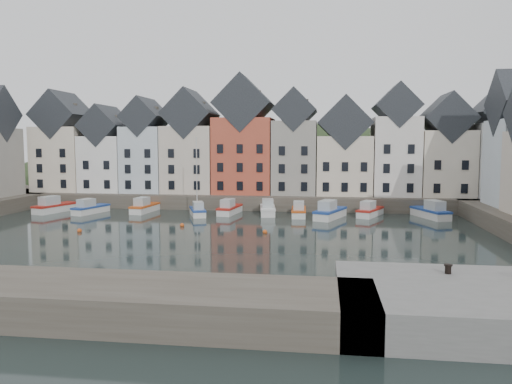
# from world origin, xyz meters

# --- Properties ---
(ground) EXTENTS (260.00, 260.00, 0.00)m
(ground) POSITION_xyz_m (0.00, 0.00, 0.00)
(ground) COLOR black
(ground) RESTS_ON ground
(far_quay) EXTENTS (90.00, 16.00, 2.00)m
(far_quay) POSITION_xyz_m (0.00, 30.00, 1.00)
(far_quay) COLOR #464036
(far_quay) RESTS_ON ground
(near_quay) EXTENTS (18.00, 10.00, 2.00)m
(near_quay) POSITION_xyz_m (22.00, -20.00, 1.00)
(near_quay) COLOR #60605E
(near_quay) RESTS_ON ground
(hillside) EXTENTS (153.60, 70.40, 64.00)m
(hillside) POSITION_xyz_m (0.02, 56.00, -17.96)
(hillside) COLOR #223018
(hillside) RESTS_ON ground
(far_terrace) EXTENTS (72.37, 8.16, 17.78)m
(far_terrace) POSITION_xyz_m (3.21, 28.00, 8.88)
(far_terrace) COLOR #EFE0C8
(far_terrace) RESTS_ON far_quay
(mooring_buoys) EXTENTS (20.50, 5.50, 0.50)m
(mooring_buoys) POSITION_xyz_m (-4.00, 5.33, 0.15)
(mooring_buoys) COLOR #C54C17
(mooring_buoys) RESTS_ON ground
(boat_a) EXTENTS (3.73, 6.95, 2.55)m
(boat_a) POSITION_xyz_m (-24.99, 17.05, 0.76)
(boat_a) COLOR silver
(boat_a) RESTS_ON ground
(boat_b) EXTENTS (3.31, 6.22, 2.28)m
(boat_b) POSITION_xyz_m (-19.49, 16.65, 0.68)
(boat_b) COLOR silver
(boat_b) RESTS_ON ground
(boat_c) EXTENTS (2.47, 6.31, 2.37)m
(boat_c) POSITION_xyz_m (-12.55, 18.84, 0.70)
(boat_c) COLOR silver
(boat_c) RESTS_ON ground
(boat_d) EXTENTS (3.53, 5.78, 10.56)m
(boat_d) POSITION_xyz_m (-4.36, 16.63, 0.69)
(boat_d) COLOR silver
(boat_d) RESTS_ON ground
(boat_e) EXTENTS (2.65, 6.28, 2.34)m
(boat_e) POSITION_xyz_m (-0.50, 18.75, 0.70)
(boat_e) COLOR silver
(boat_e) RESTS_ON ground
(boat_f) EXTENTS (2.76, 6.45, 2.40)m
(boat_f) POSITION_xyz_m (4.72, 18.86, 0.71)
(boat_f) COLOR silver
(boat_f) RESTS_ON ground
(boat_g) EXTENTS (2.09, 5.99, 2.27)m
(boat_g) POSITION_xyz_m (8.95, 17.85, 0.68)
(boat_g) COLOR silver
(boat_g) RESTS_ON ground
(boat_h) EXTENTS (4.50, 7.25, 2.66)m
(boat_h) POSITION_xyz_m (12.95, 16.47, 0.79)
(boat_h) COLOR silver
(boat_h) RESTS_ON ground
(boat_i) EXTENTS (4.14, 6.28, 2.32)m
(boat_i) POSITION_xyz_m (18.19, 19.13, 0.69)
(boat_i) COLOR silver
(boat_i) RESTS_ON ground
(boat_j) EXTENTS (4.27, 7.08, 2.60)m
(boat_j) POSITION_xyz_m (25.86, 18.61, 0.77)
(boat_j) COLOR silver
(boat_j) RESTS_ON ground
(mooring_bollard) EXTENTS (0.48, 0.48, 0.56)m
(mooring_bollard) POSITION_xyz_m (19.45, -17.38, 2.31)
(mooring_bollard) COLOR black
(mooring_bollard) RESTS_ON near_quay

